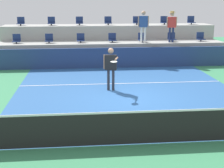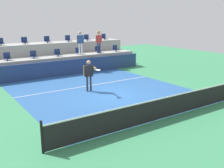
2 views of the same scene
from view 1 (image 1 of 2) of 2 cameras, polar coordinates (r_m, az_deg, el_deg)
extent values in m
plane|color=#388456|center=(12.59, 3.13, -2.62)|extent=(40.00, 40.00, 0.00)
cube|color=#285693|center=(13.54, 2.49, -1.38)|extent=(9.00, 10.00, 0.01)
cube|color=white|center=(14.88, 1.73, 0.10)|extent=(9.00, 0.06, 0.00)
cube|color=black|center=(8.73, 7.18, -7.38)|extent=(10.40, 0.01, 0.87)
cube|color=white|center=(8.58, 7.27, -4.67)|extent=(10.40, 0.02, 0.05)
cube|color=navy|center=(18.27, 0.30, 4.53)|extent=(13.00, 0.16, 1.10)
cube|color=#9E9E99|center=(19.53, -0.10, 5.39)|extent=(13.00, 1.80, 1.25)
cube|color=#9E9E99|center=(21.24, -0.57, 7.28)|extent=(13.00, 1.80, 2.10)
cylinder|color=#2D2D33|center=(19.51, -16.06, 6.83)|extent=(0.08, 0.08, 0.10)
cube|color=navy|center=(19.50, -16.07, 7.03)|extent=(0.44, 0.40, 0.04)
cube|color=navy|center=(19.66, -16.02, 7.71)|extent=(0.44, 0.04, 0.38)
cylinder|color=#2D2D33|center=(19.27, -10.74, 7.05)|extent=(0.08, 0.08, 0.10)
cube|color=navy|center=(19.26, -10.75, 7.25)|extent=(0.44, 0.40, 0.04)
cube|color=navy|center=(19.42, -10.74, 7.94)|extent=(0.44, 0.04, 0.38)
cylinder|color=#2D2D33|center=(19.20, -5.37, 7.21)|extent=(0.08, 0.08, 0.10)
cube|color=navy|center=(19.19, -5.38, 7.42)|extent=(0.44, 0.40, 0.04)
cube|color=navy|center=(19.34, -5.40, 8.10)|extent=(0.44, 0.04, 0.38)
cylinder|color=#2D2D33|center=(19.29, 0.08, 7.31)|extent=(0.08, 0.08, 0.10)
cube|color=navy|center=(19.28, 0.08, 7.51)|extent=(0.44, 0.40, 0.04)
cube|color=navy|center=(19.44, 0.03, 8.19)|extent=(0.44, 0.04, 0.38)
cylinder|color=#2D2D33|center=(19.54, 5.20, 7.34)|extent=(0.08, 0.08, 0.10)
cube|color=navy|center=(19.53, 5.21, 7.54)|extent=(0.44, 0.40, 0.04)
cube|color=navy|center=(19.68, 5.12, 8.21)|extent=(0.44, 0.04, 0.38)
cylinder|color=#2D2D33|center=(19.95, 10.23, 7.31)|extent=(0.08, 0.08, 0.10)
cube|color=navy|center=(19.94, 10.24, 7.51)|extent=(0.44, 0.40, 0.04)
cube|color=navy|center=(20.09, 10.13, 8.17)|extent=(0.44, 0.04, 0.38)
cylinder|color=#2D2D33|center=(20.49, 14.99, 7.24)|extent=(0.08, 0.08, 0.10)
cube|color=navy|center=(20.48, 15.00, 7.43)|extent=(0.44, 0.40, 0.04)
cube|color=navy|center=(20.63, 14.87, 8.08)|extent=(0.44, 0.04, 0.38)
cylinder|color=#2D2D33|center=(21.20, -15.38, 9.75)|extent=(0.08, 0.08, 0.10)
cube|color=navy|center=(21.19, -15.39, 9.94)|extent=(0.44, 0.40, 0.04)
cube|color=navy|center=(21.35, -15.35, 10.54)|extent=(0.44, 0.04, 0.38)
cylinder|color=#2D2D33|center=(20.97, -10.35, 9.98)|extent=(0.08, 0.08, 0.10)
cube|color=navy|center=(20.97, -10.36, 10.17)|extent=(0.44, 0.40, 0.04)
cube|color=navy|center=(21.13, -10.35, 10.77)|extent=(0.44, 0.04, 0.38)
cylinder|color=#2D2D33|center=(20.90, -5.59, 10.13)|extent=(0.08, 0.08, 0.10)
cube|color=navy|center=(20.90, -5.59, 10.32)|extent=(0.44, 0.40, 0.04)
cube|color=navy|center=(21.07, -5.61, 10.92)|extent=(0.44, 0.04, 0.38)
cylinder|color=#2D2D33|center=(20.98, -0.65, 10.21)|extent=(0.08, 0.08, 0.10)
cube|color=navy|center=(20.98, -0.65, 10.40)|extent=(0.44, 0.40, 0.04)
cube|color=navy|center=(21.14, -0.70, 11.00)|extent=(0.44, 0.04, 0.38)
cylinder|color=#2D2D33|center=(21.22, 4.27, 10.22)|extent=(0.08, 0.08, 0.10)
cube|color=navy|center=(21.21, 4.28, 10.41)|extent=(0.44, 0.40, 0.04)
cube|color=navy|center=(21.38, 4.20, 11.00)|extent=(0.44, 0.04, 0.38)
cylinder|color=#2D2D33|center=(21.59, 8.97, 10.16)|extent=(0.08, 0.08, 0.10)
cube|color=navy|center=(21.59, 8.98, 10.34)|extent=(0.44, 0.40, 0.04)
cube|color=navy|center=(21.75, 8.88, 10.93)|extent=(0.44, 0.04, 0.38)
cylinder|color=#2D2D33|center=(22.10, 13.46, 10.04)|extent=(0.08, 0.08, 0.10)
cube|color=navy|center=(22.09, 13.47, 10.22)|extent=(0.44, 0.40, 0.04)
cube|color=navy|center=(22.25, 13.35, 10.79)|extent=(0.44, 0.04, 0.38)
cylinder|color=#2D2D33|center=(13.69, -0.61, 0.68)|extent=(0.13, 0.13, 0.87)
cylinder|color=#2D2D33|center=(13.66, 0.21, 0.65)|extent=(0.13, 0.13, 0.87)
cube|color=black|center=(13.52, -0.20, 3.72)|extent=(0.50, 0.29, 0.62)
sphere|color=#A87A5B|center=(13.44, -0.21, 5.70)|extent=(0.29, 0.29, 0.24)
cylinder|color=#A87A5B|center=(13.56, -1.33, 3.83)|extent=(0.09, 0.09, 0.58)
cylinder|color=#A87A5B|center=(13.17, 0.76, 4.36)|extent=(0.21, 0.55, 0.07)
cylinder|color=black|center=(12.81, 0.51, 4.07)|extent=(0.10, 0.26, 0.04)
ellipsoid|color=silver|center=(12.54, 0.32, 3.84)|extent=(0.33, 0.38, 0.03)
cylinder|color=white|center=(19.19, 5.05, 8.38)|extent=(0.12, 0.12, 0.88)
cylinder|color=white|center=(19.21, 5.65, 8.38)|extent=(0.12, 0.12, 0.88)
cube|color=#2D4C8C|center=(19.14, 5.40, 10.61)|extent=(0.49, 0.22, 0.62)
sphere|color=tan|center=(19.11, 5.44, 12.04)|extent=(0.26, 0.26, 0.24)
cylinder|color=tan|center=(19.11, 4.58, 10.68)|extent=(0.08, 0.08, 0.59)
cylinder|color=tan|center=(19.17, 6.23, 10.65)|extent=(0.08, 0.08, 0.59)
cylinder|color=navy|center=(19.56, 9.85, 8.29)|extent=(0.11, 0.11, 0.84)
cylinder|color=navy|center=(19.61, 10.40, 8.28)|extent=(0.11, 0.11, 0.84)
cube|color=red|center=(19.52, 10.22, 10.38)|extent=(0.46, 0.18, 0.60)
sphere|color=tan|center=(19.50, 10.28, 11.73)|extent=(0.23, 0.23, 0.23)
cylinder|color=tan|center=(19.45, 9.46, 10.45)|extent=(0.07, 0.07, 0.56)
cylinder|color=tan|center=(19.59, 10.98, 10.41)|extent=(0.07, 0.07, 0.56)
cylinder|color=tan|center=(19.49, 10.29, 11.96)|extent=(0.41, 0.41, 0.01)
cylinder|color=tan|center=(19.49, 10.30, 12.09)|extent=(0.24, 0.24, 0.09)
sphere|color=#CCE033|center=(13.05, 0.50, 3.90)|extent=(0.07, 0.07, 0.07)
camera|label=2|loc=(5.71, -89.97, 3.94)|focal=42.13mm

